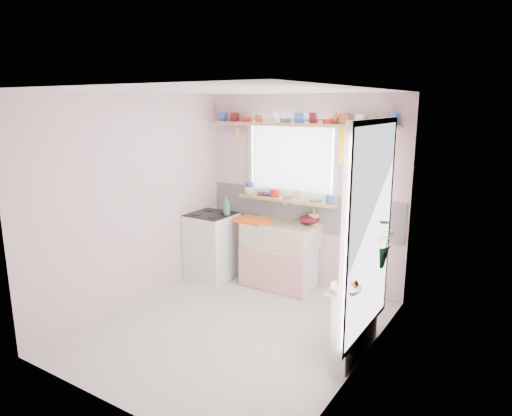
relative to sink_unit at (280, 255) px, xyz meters
The scene contains 19 objects.
room 1.31m from the sink_unit, 28.17° to the right, with size 3.20×3.20×3.20m.
sink_unit is the anchor object (origin of this frame).
cooker 0.98m from the sink_unit, 165.62° to the right, with size 0.58×0.58×0.93m.
radiator_ledge 1.82m from the sink_unit, 37.05° to the right, with size 0.22×0.95×0.78m.
windowsill 0.73m from the sink_unit, 90.00° to the left, with size 1.40×0.22×0.04m, color tan.
pine_shelf 1.70m from the sink_unit, 49.64° to the left, with size 2.52×0.24×0.04m, color tan.
shelf_crockery 1.78m from the sink_unit, 53.18° to the left, with size 2.47×0.11×0.12m.
sill_crockery 0.81m from the sink_unit, 95.28° to the left, with size 1.35×0.11×0.12m.
dish_tray 0.59m from the sink_unit, 164.28° to the right, with size 0.43×0.32×0.04m, color #EA5C14.
colander 0.61m from the sink_unit, 33.34° to the left, with size 0.27×0.27×0.12m, color #570F1B.
jade_plant 1.75m from the sink_unit, 25.11° to the right, with size 0.49×0.43×0.55m, color #29682D.
fruit_bowl 2.14m from the sink_unit, 45.26° to the right, with size 0.27×0.27×0.07m, color silver.
herb_pot 1.96m from the sink_unit, 39.13° to the right, with size 0.12×0.08×0.23m, color #29662E.
soap_bottle_sink 0.68m from the sink_unit, 28.84° to the left, with size 0.10×0.10×0.21m, color #D4CF5E.
sill_cup 0.98m from the sink_unit, 166.04° to the left, with size 0.14×0.14×0.11m, color beige.
sill_bowl 0.84m from the sink_unit, 142.75° to the left, with size 0.20×0.20×0.06m, color #2F479B.
shelf_vase 1.90m from the sink_unit, 21.12° to the left, with size 0.14×0.14×0.15m, color #B26936.
cooker_bottle 0.97m from the sink_unit, 165.91° to the right, with size 0.10×0.10×0.25m, color #418356.
fruit 2.15m from the sink_unit, 45.03° to the right, with size 0.20×0.14×0.10m.
Camera 1 is at (2.64, -3.72, 2.37)m, focal length 32.00 mm.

